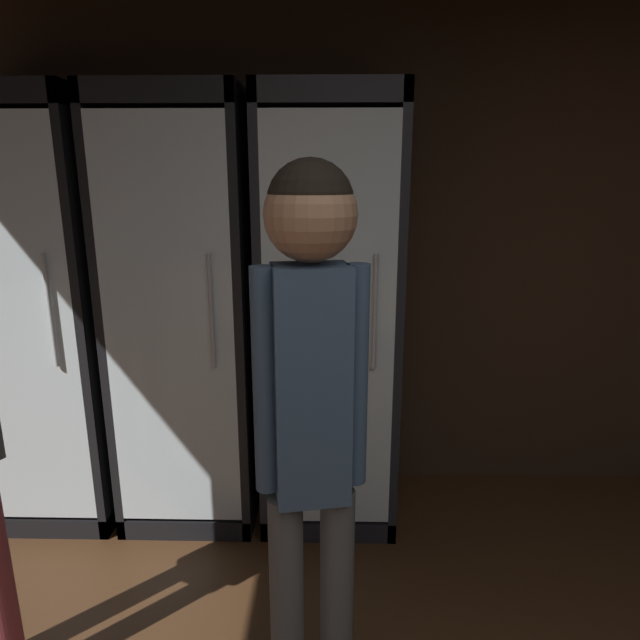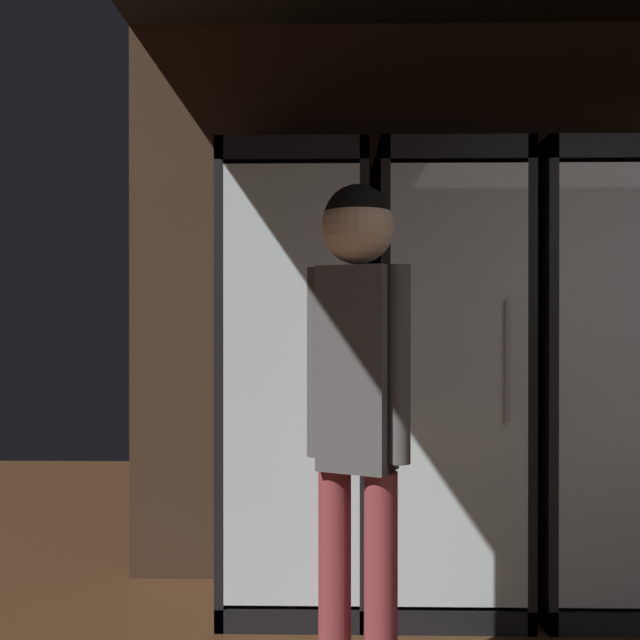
{
  "view_description": "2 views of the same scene",
  "coord_description": "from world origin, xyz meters",
  "views": [
    {
      "loc": [
        -0.73,
        0.11,
        1.7
      ],
      "look_at": [
        -0.79,
        2.43,
        1.09
      ],
      "focal_mm": 30.38,
      "sensor_mm": 36.0,
      "label": 1
    },
    {
      "loc": [
        -1.96,
        -0.68,
        1.33
      ],
      "look_at": [
        -2.02,
        2.41,
        1.31
      ],
      "focal_mm": 41.1,
      "sensor_mm": 36.0,
      "label": 2
    }
  ],
  "objects": [
    {
      "name": "wall_back",
      "position": [
        0.0,
        3.03,
        1.4
      ],
      "size": [
        6.0,
        0.06,
        2.8
      ],
      "primitive_type": "cube",
      "color": "#382619",
      "rests_on": "ground"
    },
    {
      "name": "shopper_far",
      "position": [
        -0.79,
        1.44,
        1.13
      ],
      "size": [
        0.3,
        0.23,
        1.75
      ],
      "color": "#4C4C4C",
      "rests_on": "ground"
    },
    {
      "name": "cooler_center",
      "position": [
        -0.75,
        2.72,
        1.02
      ],
      "size": [
        0.65,
        0.64,
        2.09
      ],
      "color": "black",
      "rests_on": "ground"
    },
    {
      "name": "cooler_far_left",
      "position": [
        -2.14,
        2.72,
        1.02
      ],
      "size": [
        0.65,
        0.64,
        2.09
      ],
      "color": "black",
      "rests_on": "ground"
    },
    {
      "name": "cooler_left",
      "position": [
        -1.44,
        2.71,
        1.02
      ],
      "size": [
        0.65,
        0.64,
        2.09
      ],
      "color": "black",
      "rests_on": "ground"
    }
  ]
}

